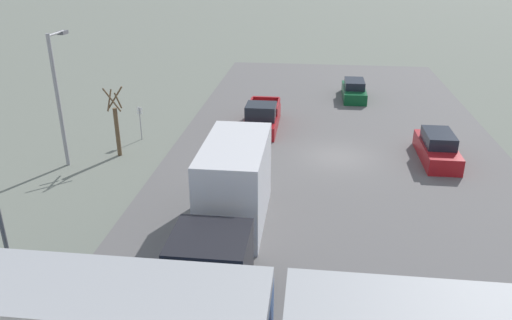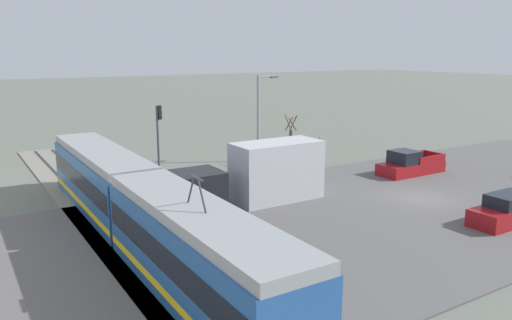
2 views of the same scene
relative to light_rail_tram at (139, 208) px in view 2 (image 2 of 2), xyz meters
name	(u,v)px [view 2 (image 2 of 2)]	position (x,y,z in m)	size (l,w,h in m)	color
ground_plane	(421,199)	(-2.15, -17.25, -1.78)	(320.00, 320.00, 0.00)	#60665B
road_surface	(421,199)	(-2.15, -17.25, -1.74)	(19.51, 49.05, 0.08)	#565454
rail_bed	(157,258)	(-2.15, 0.00, -1.73)	(58.30, 4.40, 0.22)	gray
light_rail_tram	(139,208)	(0.00, 0.00, 0.00)	(25.38, 2.80, 4.63)	#235193
box_truck	(259,176)	(2.50, -8.25, -0.04)	(2.57, 9.34, 3.59)	black
pickup_truck	(410,165)	(2.64, -21.64, -1.01)	(2.06, 5.34, 1.81)	maroon
sedan_car_0	(508,211)	(-7.62, -17.53, -1.04)	(1.76, 4.77, 1.60)	maroon
traffic_light_pole	(159,134)	(10.14, -4.95, 1.73)	(0.28, 0.47, 5.43)	#47474C
street_tree	(291,142)	(10.32, -16.21, 0.06)	(0.96, 0.80, 4.03)	brown
street_lamp_near_crossing	(260,111)	(12.64, -14.78, 2.39)	(0.36, 1.95, 7.11)	gray
no_parking_sign	(319,146)	(9.90, -18.88, -0.50)	(0.32, 0.08, 2.08)	gray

